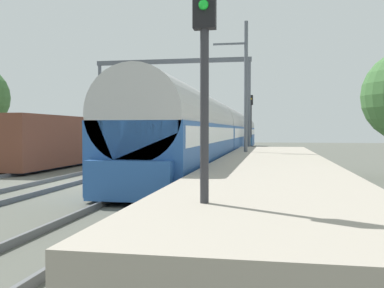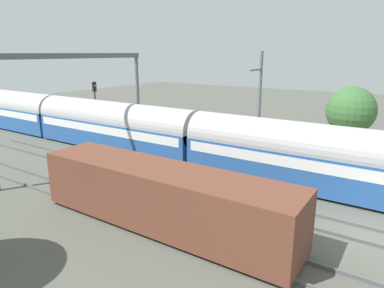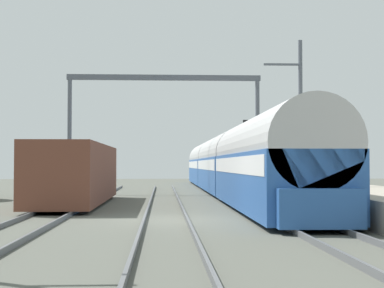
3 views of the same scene
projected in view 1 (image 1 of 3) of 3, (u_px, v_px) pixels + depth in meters
The scene contains 11 objects.
ground at pixel (63, 183), 17.21m from camera, with size 120.00×120.00×0.00m, color #53554C.
track_west at pixel (63, 181), 17.21m from camera, with size 1.52×60.00×0.16m.
track_east at pixel (168, 184), 16.45m from camera, with size 1.52×60.00×0.16m.
platform at pixel (272, 171), 17.72m from camera, with size 4.40×28.00×0.90m.
passenger_train at pixel (225, 132), 36.03m from camera, with size 2.93×49.20×3.82m.
freight_car at pixel (62, 141), 26.05m from camera, with size 2.80×13.00×2.70m.
person_crossing at pixel (249, 143), 35.90m from camera, with size 0.46×0.43×1.73m.
railway_signal_near at pixel (204, 75), 7.05m from camera, with size 0.36×0.30×4.59m.
railway_signal_far at pixel (251, 116), 39.94m from camera, with size 0.36×0.30×5.27m.
catenary_gantry at pixel (172, 86), 35.78m from camera, with size 12.83×0.28×7.86m.
catenary_pole_east_mid at pixel (245, 92), 23.96m from camera, with size 1.90×0.20×8.00m.
Camera 1 is at (8.03, -15.97, 2.08)m, focal length 41.20 mm.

